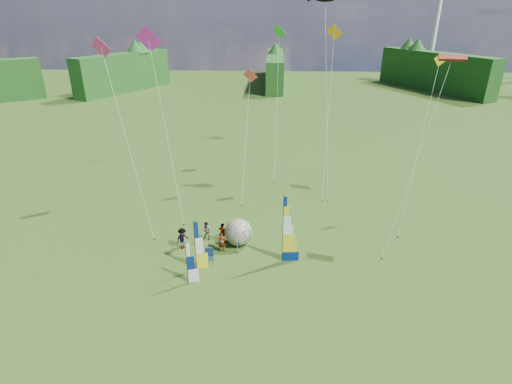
{
  "coord_description": "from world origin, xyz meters",
  "views": [
    {
      "loc": [
        0.25,
        -21.77,
        17.16
      ],
      "look_at": [
        -1.0,
        4.0,
        5.5
      ],
      "focal_mm": 28.0,
      "sensor_mm": 36.0,
      "label": 1
    }
  ],
  "objects_px": {
    "bol_inflatable": "(238,232)",
    "side_banner_far": "(187,263)",
    "feather_banner_main": "(283,230)",
    "spectator_b": "(207,231)",
    "spectator_a": "(222,242)",
    "spectator_c": "(182,238)",
    "spectator_d": "(223,233)",
    "camp_chair": "(209,257)",
    "kite_whale": "(327,89)",
    "side_banner_left": "(195,247)"
  },
  "relations": [
    {
      "from": "camp_chair",
      "to": "kite_whale",
      "type": "relative_size",
      "value": 0.06
    },
    {
      "from": "bol_inflatable",
      "to": "spectator_a",
      "type": "relative_size",
      "value": 1.34
    },
    {
      "from": "kite_whale",
      "to": "camp_chair",
      "type": "bearing_deg",
      "value": -125.0
    },
    {
      "from": "spectator_c",
      "to": "spectator_b",
      "type": "bearing_deg",
      "value": -14.87
    },
    {
      "from": "side_banner_far",
      "to": "spectator_b",
      "type": "bearing_deg",
      "value": 71.81
    },
    {
      "from": "feather_banner_main",
      "to": "camp_chair",
      "type": "xyz_separation_m",
      "value": [
        -5.41,
        -0.58,
        -2.1
      ]
    },
    {
      "from": "side_banner_left",
      "to": "spectator_d",
      "type": "bearing_deg",
      "value": 49.99
    },
    {
      "from": "spectator_d",
      "to": "camp_chair",
      "type": "bearing_deg",
      "value": 115.58
    },
    {
      "from": "side_banner_far",
      "to": "bol_inflatable",
      "type": "height_order",
      "value": "side_banner_far"
    },
    {
      "from": "bol_inflatable",
      "to": "spectator_b",
      "type": "relative_size",
      "value": 1.36
    },
    {
      "from": "kite_whale",
      "to": "spectator_a",
      "type": "bearing_deg",
      "value": -125.59
    },
    {
      "from": "bol_inflatable",
      "to": "side_banner_far",
      "type": "bearing_deg",
      "value": -119.98
    },
    {
      "from": "feather_banner_main",
      "to": "spectator_d",
      "type": "relative_size",
      "value": 3.11
    },
    {
      "from": "spectator_d",
      "to": "spectator_b",
      "type": "bearing_deg",
      "value": 25.14
    },
    {
      "from": "kite_whale",
      "to": "bol_inflatable",
      "type": "bearing_deg",
      "value": -124.15
    },
    {
      "from": "feather_banner_main",
      "to": "spectator_a",
      "type": "distance_m",
      "value": 5.13
    },
    {
      "from": "feather_banner_main",
      "to": "bol_inflatable",
      "type": "distance_m",
      "value": 4.44
    },
    {
      "from": "spectator_c",
      "to": "spectator_d",
      "type": "height_order",
      "value": "spectator_c"
    },
    {
      "from": "spectator_a",
      "to": "camp_chair",
      "type": "height_order",
      "value": "spectator_a"
    },
    {
      "from": "feather_banner_main",
      "to": "side_banner_left",
      "type": "xyz_separation_m",
      "value": [
        -6.22,
        -1.44,
        -0.7
      ]
    },
    {
      "from": "spectator_a",
      "to": "spectator_c",
      "type": "bearing_deg",
      "value": 157.67
    },
    {
      "from": "spectator_a",
      "to": "kite_whale",
      "type": "height_order",
      "value": "kite_whale"
    },
    {
      "from": "side_banner_left",
      "to": "spectator_d",
      "type": "xyz_separation_m",
      "value": [
        1.44,
        3.93,
        -1.12
      ]
    },
    {
      "from": "feather_banner_main",
      "to": "camp_chair",
      "type": "height_order",
      "value": "feather_banner_main"
    },
    {
      "from": "feather_banner_main",
      "to": "spectator_a",
      "type": "xyz_separation_m",
      "value": [
        -4.67,
        1.07,
        -1.85
      ]
    },
    {
      "from": "spectator_a",
      "to": "spectator_c",
      "type": "xyz_separation_m",
      "value": [
        -3.17,
        0.35,
        0.07
      ]
    },
    {
      "from": "feather_banner_main",
      "to": "spectator_b",
      "type": "height_order",
      "value": "feather_banner_main"
    },
    {
      "from": "side_banner_far",
      "to": "spectator_b",
      "type": "height_order",
      "value": "side_banner_far"
    },
    {
      "from": "spectator_d",
      "to": "side_banner_far",
      "type": "bearing_deg",
      "value": 109.74
    },
    {
      "from": "feather_banner_main",
      "to": "side_banner_far",
      "type": "relative_size",
      "value": 1.67
    },
    {
      "from": "kite_whale",
      "to": "spectator_b",
      "type": "bearing_deg",
      "value": -132.59
    },
    {
      "from": "camp_chair",
      "to": "side_banner_left",
      "type": "bearing_deg",
      "value": -138.3
    },
    {
      "from": "feather_banner_main",
      "to": "spectator_d",
      "type": "xyz_separation_m",
      "value": [
        -4.77,
        2.49,
        -1.81
      ]
    },
    {
      "from": "bol_inflatable",
      "to": "spectator_b",
      "type": "distance_m",
      "value": 2.7
    },
    {
      "from": "feather_banner_main",
      "to": "bol_inflatable",
      "type": "relative_size",
      "value": 2.43
    },
    {
      "from": "kite_whale",
      "to": "side_banner_left",
      "type": "bearing_deg",
      "value": -125.72
    },
    {
      "from": "feather_banner_main",
      "to": "side_banner_far",
      "type": "bearing_deg",
      "value": -160.63
    },
    {
      "from": "side_banner_left",
      "to": "spectator_c",
      "type": "bearing_deg",
      "value": 99.76
    },
    {
      "from": "spectator_a",
      "to": "spectator_b",
      "type": "bearing_deg",
      "value": 114.16
    },
    {
      "from": "side_banner_far",
      "to": "spectator_a",
      "type": "height_order",
      "value": "side_banner_far"
    },
    {
      "from": "camp_chair",
      "to": "kite_whale",
      "type": "bearing_deg",
      "value": 54.58
    },
    {
      "from": "spectator_d",
      "to": "camp_chair",
      "type": "xyz_separation_m",
      "value": [
        -0.64,
        -3.07,
        -0.28
      ]
    },
    {
      "from": "bol_inflatable",
      "to": "spectator_d",
      "type": "height_order",
      "value": "bol_inflatable"
    },
    {
      "from": "side_banner_left",
      "to": "bol_inflatable",
      "type": "distance_m",
      "value": 4.67
    },
    {
      "from": "spectator_d",
      "to": "feather_banner_main",
      "type": "bearing_deg",
      "value": -170.27
    },
    {
      "from": "spectator_c",
      "to": "camp_chair",
      "type": "distance_m",
      "value": 3.16
    },
    {
      "from": "spectator_a",
      "to": "spectator_c",
      "type": "distance_m",
      "value": 3.19
    },
    {
      "from": "feather_banner_main",
      "to": "camp_chair",
      "type": "distance_m",
      "value": 5.83
    },
    {
      "from": "spectator_b",
      "to": "camp_chair",
      "type": "relative_size",
      "value": 1.4
    },
    {
      "from": "spectator_a",
      "to": "spectator_b",
      "type": "height_order",
      "value": "spectator_a"
    }
  ]
}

